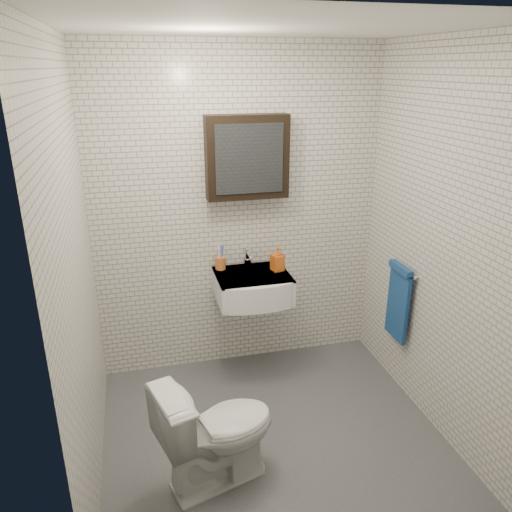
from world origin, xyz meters
name	(u,v)px	position (x,y,z in m)	size (l,w,h in m)	color
ground	(273,435)	(0.00, 0.00, 0.01)	(2.20, 2.00, 0.01)	#4B4D53
room_shell	(276,226)	(0.00, 0.00, 1.47)	(2.22, 2.02, 2.51)	silver
washbasin	(254,288)	(0.05, 0.73, 0.76)	(0.55, 0.50, 0.20)	white
faucet	(248,258)	(0.05, 0.93, 0.92)	(0.06, 0.20, 0.15)	silver
mirror_cabinet	(247,157)	(0.05, 0.93, 1.70)	(0.60, 0.15, 0.60)	black
towel_rail	(398,299)	(1.04, 0.35, 0.72)	(0.09, 0.30, 0.58)	silver
toothbrush_cup	(220,262)	(-0.16, 0.93, 0.91)	(0.10, 0.10, 0.22)	#BC662F
soap_bottle	(278,259)	(0.25, 0.80, 0.94)	(0.09, 0.09, 0.19)	orange
toilet	(217,430)	(-0.42, -0.27, 0.35)	(0.39, 0.69, 0.70)	white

